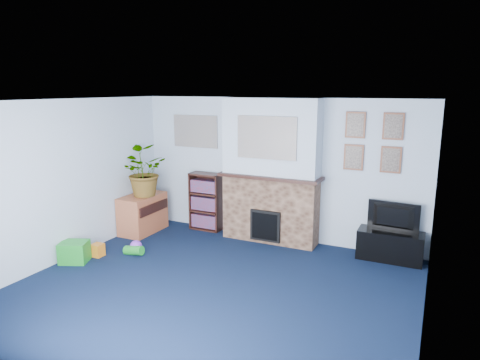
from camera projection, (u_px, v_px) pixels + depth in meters
The scene contains 26 objects.
floor at pixel (212, 290), 5.51m from camera, with size 5.00×4.50×0.01m, color black.
ceiling at pixel (209, 101), 5.01m from camera, with size 5.00×4.50×0.01m, color white.
wall_back at pixel (275, 169), 7.25m from camera, with size 5.00×0.04×2.40m, color #AFC0D4.
wall_front at pixel (67, 268), 3.27m from camera, with size 5.00×0.04×2.40m, color #AFC0D4.
wall_left at pixel (62, 182), 6.30m from camera, with size 0.04×4.50×2.40m, color #AFC0D4.
wall_right at pixel (432, 228), 4.22m from camera, with size 0.04×4.50×2.40m, color #AFC0D4.
chimney_breast at pixel (271, 172), 7.07m from camera, with size 1.72×0.50×2.40m.
collage_main at pixel (267, 138), 6.76m from camera, with size 1.00×0.03×0.68m, color gray.
collage_left at pixel (195, 131), 7.76m from camera, with size 0.90×0.03×0.58m, color gray.
portrait_tl at pixel (355, 125), 6.52m from camera, with size 0.30×0.03×0.40m, color brown.
portrait_tr at pixel (393, 126), 6.29m from camera, with size 0.30×0.03×0.40m, color brown.
portrait_bl at pixel (354, 157), 6.62m from camera, with size 0.30×0.03×0.40m, color brown.
portrait_br at pixel (391, 160), 6.39m from camera, with size 0.30×0.03×0.40m, color brown.
tv_stand at pixel (390, 246), 6.45m from camera, with size 0.95×0.40×0.45m, color black.
television at pixel (392, 217), 6.37m from camera, with size 0.75×0.10×0.43m, color black.
bookshelf at pixel (206, 203), 7.80m from camera, with size 0.58×0.28×1.05m.
sideboard at pixel (143, 213), 7.69m from camera, with size 0.49×0.87×0.68m, color #A75735.
potted_plant at pixel (141, 172), 7.46m from camera, with size 0.79×0.69×0.88m, color #26661E.
mantel_clock at pixel (263, 170), 7.07m from camera, with size 0.09×0.05×0.13m, color gold.
mantel_candle at pixel (289, 172), 6.88m from camera, with size 0.05×0.05×0.14m, color #B2BFC6.
mantel_teddy at pixel (240, 168), 7.25m from camera, with size 0.12×0.12×0.12m, color gray.
mantel_can at pixel (308, 175), 6.76m from camera, with size 0.07×0.07×0.13m, color orange.
green_crate at pixel (74, 253), 6.38m from camera, with size 0.39×0.31×0.31m, color #198C26.
toy_ball at pixel (136, 247), 6.77m from camera, with size 0.19×0.19×0.19m, color purple.
toy_block at pixel (98, 249), 6.60m from camera, with size 0.16×0.16×0.20m, color orange.
toy_tube at pixel (134, 250), 6.67m from camera, with size 0.15×0.15×0.32m, color #198C26.
Camera 1 is at (2.50, -4.45, 2.55)m, focal length 32.00 mm.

